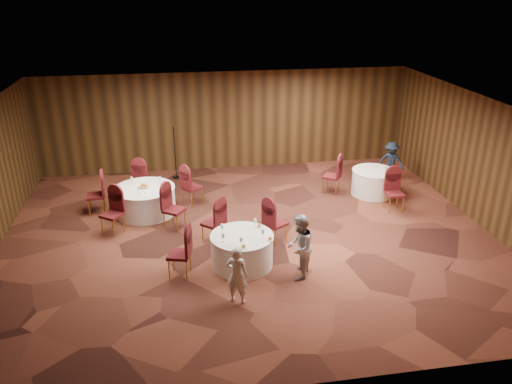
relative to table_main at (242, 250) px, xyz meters
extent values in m
plane|color=black|center=(0.36, 1.29, -0.38)|extent=(12.00, 12.00, 0.00)
plane|color=silver|center=(0.36, 1.29, 2.82)|extent=(12.00, 12.00, 0.00)
plane|color=black|center=(0.36, 6.29, 1.22)|extent=(12.00, 0.00, 12.00)
plane|color=black|center=(0.36, -3.71, 1.22)|extent=(12.00, 0.00, 12.00)
plane|color=black|center=(6.36, 1.29, 1.22)|extent=(0.00, 10.00, 10.00)
cylinder|color=silver|center=(0.00, 0.00, -0.02)|extent=(1.36, 1.36, 0.72)
cylinder|color=silver|center=(0.00, 0.00, 0.35)|extent=(1.39, 1.39, 0.03)
cylinder|color=silver|center=(-2.21, 3.08, -0.02)|extent=(1.60, 1.60, 0.72)
cylinder|color=silver|center=(-2.21, 3.08, 0.35)|extent=(1.63, 1.63, 0.03)
cylinder|color=silver|center=(4.36, 3.32, -0.02)|extent=(1.24, 1.24, 0.72)
cylinder|color=silver|center=(4.36, 3.32, 0.35)|extent=(1.27, 1.27, 0.03)
cylinder|color=silver|center=(-0.40, 0.19, 0.37)|extent=(0.06, 0.06, 0.01)
cylinder|color=silver|center=(-0.40, 0.19, 0.43)|extent=(0.01, 0.01, 0.11)
cone|color=silver|center=(-0.40, 0.19, 0.53)|extent=(0.08, 0.08, 0.10)
cylinder|color=silver|center=(-0.43, -0.23, 0.37)|extent=(0.06, 0.06, 0.01)
cylinder|color=silver|center=(-0.43, -0.23, 0.43)|extent=(0.01, 0.01, 0.11)
cone|color=silver|center=(-0.43, -0.23, 0.53)|extent=(0.08, 0.08, 0.10)
cylinder|color=silver|center=(0.43, -0.19, 0.37)|extent=(0.06, 0.06, 0.01)
cylinder|color=silver|center=(0.43, -0.19, 0.43)|extent=(0.01, 0.01, 0.11)
cone|color=silver|center=(0.43, -0.19, 0.53)|extent=(0.08, 0.08, 0.10)
cylinder|color=silver|center=(-0.08, -0.46, 0.37)|extent=(0.06, 0.06, 0.01)
cylinder|color=silver|center=(-0.08, -0.46, 0.43)|extent=(0.01, 0.01, 0.11)
cone|color=silver|center=(-0.08, -0.46, 0.53)|extent=(0.08, 0.08, 0.10)
cylinder|color=silver|center=(0.35, 0.33, 0.37)|extent=(0.06, 0.06, 0.01)
cylinder|color=silver|center=(0.35, 0.33, 0.43)|extent=(0.01, 0.01, 0.11)
cone|color=silver|center=(0.35, 0.33, 0.53)|extent=(0.08, 0.08, 0.10)
cylinder|color=white|center=(-0.03, -0.54, 0.37)|extent=(0.15, 0.15, 0.01)
sphere|color=#9E6B33|center=(-0.03, -0.54, 0.41)|extent=(0.08, 0.08, 0.08)
cylinder|color=white|center=(0.57, -0.30, 0.37)|extent=(0.15, 0.15, 0.01)
sphere|color=#9E6B33|center=(0.57, -0.30, 0.41)|extent=(0.08, 0.08, 0.08)
cylinder|color=white|center=(0.45, 0.33, 0.37)|extent=(0.15, 0.15, 0.01)
sphere|color=#9E6B33|center=(0.45, 0.33, 0.41)|extent=(0.08, 0.08, 0.08)
cylinder|color=silver|center=(-1.78, 3.27, 0.37)|extent=(0.06, 0.06, 0.01)
cylinder|color=silver|center=(-1.78, 3.27, 0.43)|extent=(0.01, 0.01, 0.11)
cone|color=silver|center=(-1.78, 3.27, 0.53)|extent=(0.08, 0.08, 0.10)
cylinder|color=silver|center=(-2.53, 3.37, 0.37)|extent=(0.06, 0.06, 0.01)
cylinder|color=silver|center=(-2.53, 3.37, 0.43)|extent=(0.01, 0.01, 0.11)
cone|color=silver|center=(-2.53, 3.37, 0.53)|extent=(0.08, 0.08, 0.10)
cylinder|color=silver|center=(-2.31, 2.68, 0.37)|extent=(0.06, 0.06, 0.01)
cylinder|color=silver|center=(-2.31, 2.68, 0.43)|extent=(0.01, 0.01, 0.11)
cone|color=silver|center=(-2.31, 2.68, 0.53)|extent=(0.08, 0.08, 0.10)
cylinder|color=brown|center=(-2.21, 3.08, 0.39)|extent=(0.22, 0.22, 0.06)
sphere|color=#9E6B33|center=(-2.24, 3.10, 0.45)|extent=(0.07, 0.07, 0.07)
sphere|color=#9E6B33|center=(-2.17, 3.06, 0.45)|extent=(0.07, 0.07, 0.07)
cylinder|color=silver|center=(4.58, 3.05, 0.37)|extent=(0.06, 0.06, 0.01)
cylinder|color=silver|center=(4.58, 3.05, 0.43)|extent=(0.01, 0.01, 0.11)
cone|color=silver|center=(4.58, 3.05, 0.53)|extent=(0.08, 0.08, 0.10)
cylinder|color=black|center=(-1.34, 5.57, -0.37)|extent=(0.24, 0.24, 0.02)
cylinder|color=black|center=(-1.34, 5.57, 0.46)|extent=(0.02, 0.02, 1.64)
cylinder|color=black|center=(-1.34, 5.62, 1.25)|extent=(0.04, 0.12, 0.04)
imported|color=silver|center=(-0.28, -1.34, 0.24)|extent=(0.53, 0.46, 1.22)
imported|color=#A8A8AD|center=(1.13, -0.66, 0.35)|extent=(0.79, 0.86, 1.44)
imported|color=black|center=(5.29, 4.25, 0.25)|extent=(0.94, 0.82, 1.26)
camera|label=1|loc=(-1.27, -9.51, 5.53)|focal=35.00mm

